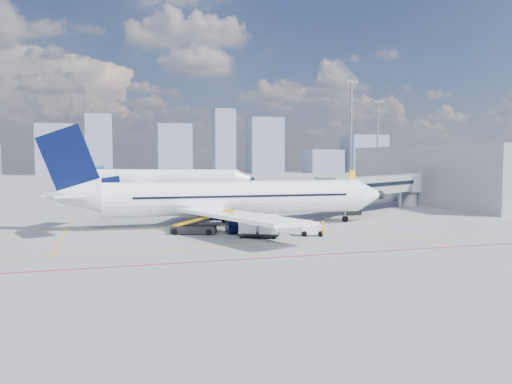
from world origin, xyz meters
TOP-DOWN VIEW (x-y plane):
  - ground at (0.00, 0.00)m, footprint 420.00×420.00m
  - apron_markings at (-0.58, -3.91)m, footprint 90.00×35.12m
  - jet_bridge at (23.51, 16.91)m, footprint 23.55×15.78m
  - terminal_block at (39.95, 26.00)m, footprint 10.00×42.00m
  - floodlight_mast_ne at (38.00, 55.00)m, footprint 3.20×0.61m
  - floodlight_mast_far at (65.00, 90.00)m, footprint 3.20×0.61m
  - distant_skyline at (13.89, 190.00)m, footprint 257.23×15.78m
  - main_aircraft at (-2.78, 7.13)m, footprint 40.90×35.63m
  - second_aircraft at (-5.44, 62.10)m, footprint 40.75×34.47m
  - baggage_tug at (4.35, -2.50)m, footprint 2.58×2.00m
  - cargo_dolly at (-1.12, -2.13)m, footprint 4.48×3.32m
  - belt_loader at (-6.86, 1.97)m, footprint 6.76×3.77m
  - ramp_worker at (5.32, -3.45)m, footprint 0.52×0.66m

SIDE VIEW (x-z plane):
  - ground at x=0.00m, z-range 0.00..0.00m
  - apron_markings at x=-0.58m, z-range 0.00..0.01m
  - belt_loader at x=-6.86m, z-range -0.66..2.09m
  - baggage_tug at x=4.35m, z-range -0.03..1.56m
  - ramp_worker at x=5.32m, z-range 0.00..1.59m
  - cargo_dolly at x=-1.12m, z-range 0.11..2.35m
  - second_aircraft at x=-5.44m, z-range -3.02..9.45m
  - main_aircraft at x=-2.78m, z-range -2.74..9.18m
  - jet_bridge at x=23.51m, z-range 0.59..6.89m
  - terminal_block at x=39.95m, z-range 0.00..10.00m
  - distant_skyline at x=13.89m, z-range -4.79..26.63m
  - floodlight_mast_ne at x=38.00m, z-range 0.86..26.31m
  - floodlight_mast_far at x=65.00m, z-range 0.86..26.31m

